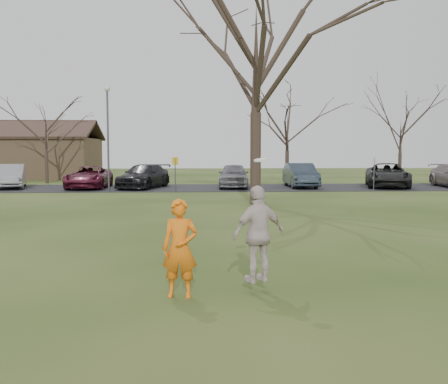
{
  "coord_description": "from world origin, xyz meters",
  "views": [
    {
      "loc": [
        -0.62,
        -8.28,
        2.53
      ],
      "look_at": [
        0.0,
        4.0,
        1.5
      ],
      "focal_mm": 40.83,
      "sensor_mm": 36.0,
      "label": 1
    }
  ],
  "objects_px": {
    "player_defender": "(180,248)",
    "car_1": "(11,176)",
    "car_3": "(144,176)",
    "car_2": "(89,177)",
    "car_5": "(301,175)",
    "lamp_post": "(108,125)",
    "car_4": "(234,175)",
    "car_6": "(387,175)",
    "big_tree": "(256,50)",
    "catching_play": "(259,234)"
  },
  "relations": [
    {
      "from": "player_defender",
      "to": "car_1",
      "type": "relative_size",
      "value": 0.36
    },
    {
      "from": "player_defender",
      "to": "car_3",
      "type": "bearing_deg",
      "value": 104.15
    },
    {
      "from": "car_2",
      "to": "car_3",
      "type": "height_order",
      "value": "car_3"
    },
    {
      "from": "car_5",
      "to": "lamp_post",
      "type": "distance_m",
      "value": 12.76
    },
    {
      "from": "player_defender",
      "to": "car_4",
      "type": "bearing_deg",
      "value": 90.56
    },
    {
      "from": "car_2",
      "to": "lamp_post",
      "type": "height_order",
      "value": "lamp_post"
    },
    {
      "from": "car_5",
      "to": "car_6",
      "type": "distance_m",
      "value": 5.76
    },
    {
      "from": "car_4",
      "to": "lamp_post",
      "type": "height_order",
      "value": "lamp_post"
    },
    {
      "from": "car_3",
      "to": "lamp_post",
      "type": "relative_size",
      "value": 0.84
    },
    {
      "from": "player_defender",
      "to": "car_6",
      "type": "height_order",
      "value": "player_defender"
    },
    {
      "from": "player_defender",
      "to": "lamp_post",
      "type": "relative_size",
      "value": 0.27
    },
    {
      "from": "car_1",
      "to": "big_tree",
      "type": "relative_size",
      "value": 0.33
    },
    {
      "from": "lamp_post",
      "to": "catching_play",
      "type": "bearing_deg",
      "value": -73.66
    },
    {
      "from": "player_defender",
      "to": "car_1",
      "type": "xyz_separation_m",
      "value": [
        -11.78,
        24.85,
        -0.04
      ]
    },
    {
      "from": "car_1",
      "to": "catching_play",
      "type": "height_order",
      "value": "catching_play"
    },
    {
      "from": "car_3",
      "to": "big_tree",
      "type": "relative_size",
      "value": 0.37
    },
    {
      "from": "catching_play",
      "to": "car_5",
      "type": "bearing_deg",
      "value": 76.91
    },
    {
      "from": "car_1",
      "to": "lamp_post",
      "type": "relative_size",
      "value": 0.75
    },
    {
      "from": "player_defender",
      "to": "big_tree",
      "type": "distance_m",
      "value": 16.18
    },
    {
      "from": "player_defender",
      "to": "lamp_post",
      "type": "distance_m",
      "value": 22.95
    },
    {
      "from": "car_4",
      "to": "lamp_post",
      "type": "xyz_separation_m",
      "value": [
        -7.68,
        -2.32,
        3.13
      ]
    },
    {
      "from": "car_1",
      "to": "car_5",
      "type": "xyz_separation_m",
      "value": [
        18.84,
        -0.2,
        0.02
      ]
    },
    {
      "from": "lamp_post",
      "to": "car_6",
      "type": "bearing_deg",
      "value": 7.22
    },
    {
      "from": "car_1",
      "to": "car_3",
      "type": "xyz_separation_m",
      "value": [
        8.56,
        -0.37,
        -0.01
      ]
    },
    {
      "from": "player_defender",
      "to": "car_6",
      "type": "relative_size",
      "value": 0.3
    },
    {
      "from": "big_tree",
      "to": "car_4",
      "type": "bearing_deg",
      "value": 91.89
    },
    {
      "from": "car_5",
      "to": "car_1",
      "type": "bearing_deg",
      "value": 179.22
    },
    {
      "from": "car_6",
      "to": "catching_play",
      "type": "distance_m",
      "value": 26.79
    },
    {
      "from": "car_2",
      "to": "car_4",
      "type": "relative_size",
      "value": 1.09
    },
    {
      "from": "player_defender",
      "to": "catching_play",
      "type": "relative_size",
      "value": 0.76
    },
    {
      "from": "car_4",
      "to": "car_6",
      "type": "xyz_separation_m",
      "value": [
        10.2,
        -0.06,
        -0.0
      ]
    },
    {
      "from": "car_1",
      "to": "car_6",
      "type": "bearing_deg",
      "value": -16.03
    },
    {
      "from": "lamp_post",
      "to": "big_tree",
      "type": "height_order",
      "value": "big_tree"
    },
    {
      "from": "car_1",
      "to": "car_2",
      "type": "xyz_separation_m",
      "value": [
        5.06,
        -0.46,
        -0.06
      ]
    },
    {
      "from": "car_2",
      "to": "car_6",
      "type": "xyz_separation_m",
      "value": [
        19.54,
        0.04,
        0.08
      ]
    },
    {
      "from": "car_3",
      "to": "car_6",
      "type": "bearing_deg",
      "value": 16.69
    },
    {
      "from": "car_3",
      "to": "catching_play",
      "type": "xyz_separation_m",
      "value": [
        4.6,
        -24.27,
        0.25
      ]
    },
    {
      "from": "catching_play",
      "to": "big_tree",
      "type": "height_order",
      "value": "big_tree"
    },
    {
      "from": "car_2",
      "to": "car_5",
      "type": "distance_m",
      "value": 13.78
    },
    {
      "from": "lamp_post",
      "to": "big_tree",
      "type": "bearing_deg",
      "value": -43.15
    },
    {
      "from": "big_tree",
      "to": "car_6",
      "type": "bearing_deg",
      "value": 44.67
    },
    {
      "from": "car_2",
      "to": "catching_play",
      "type": "height_order",
      "value": "catching_play"
    },
    {
      "from": "car_3",
      "to": "big_tree",
      "type": "distance_m",
      "value": 13.14
    },
    {
      "from": "catching_play",
      "to": "lamp_post",
      "type": "distance_m",
      "value": 23.07
    },
    {
      "from": "car_2",
      "to": "car_3",
      "type": "relative_size",
      "value": 0.97
    },
    {
      "from": "player_defender",
      "to": "car_6",
      "type": "xyz_separation_m",
      "value": [
        12.82,
        24.43,
        -0.01
      ]
    },
    {
      "from": "player_defender",
      "to": "catching_play",
      "type": "height_order",
      "value": "catching_play"
    },
    {
      "from": "car_1",
      "to": "lamp_post",
      "type": "bearing_deg",
      "value": -36.82
    },
    {
      "from": "car_4",
      "to": "car_6",
      "type": "bearing_deg",
      "value": 3.9
    },
    {
      "from": "player_defender",
      "to": "car_5",
      "type": "height_order",
      "value": "player_defender"
    }
  ]
}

